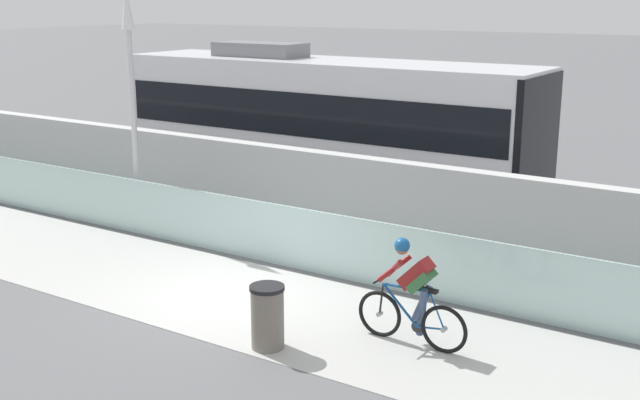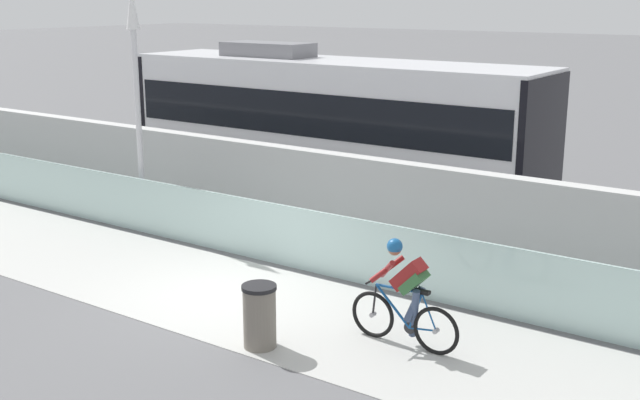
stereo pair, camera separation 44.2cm
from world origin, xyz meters
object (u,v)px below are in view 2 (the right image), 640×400
at_px(cyclist_on_bike, 405,295).
at_px(trash_bin, 260,316).
at_px(tram, 330,123).
at_px(lamp_post_antenna, 136,78).

relative_size(cyclist_on_bike, trash_bin, 1.84).
relative_size(tram, trash_bin, 11.52).
distance_m(lamp_post_antenna, trash_bin, 7.51).
relative_size(cyclist_on_bike, lamp_post_antenna, 0.34).
bearing_deg(tram, lamp_post_antenna, -110.94).
bearing_deg(lamp_post_antenna, cyclist_on_bike, -15.47).
xyz_separation_m(tram, lamp_post_antenna, (-1.80, -4.70, 1.40)).
bearing_deg(cyclist_on_bike, lamp_post_antenna, 164.53).
height_order(tram, lamp_post_antenna, lamp_post_antenna).
relative_size(lamp_post_antenna, trash_bin, 5.42).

